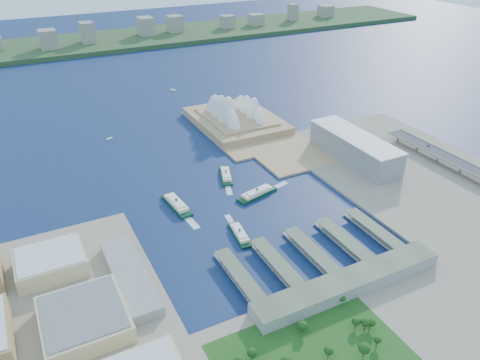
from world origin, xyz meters
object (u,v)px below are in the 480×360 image
ferry_a (176,203)px  car_c (429,146)px  ferry_d (257,192)px  ferry_b (226,174)px  ferry_c (240,232)px  opera_house (236,107)px  toaster_building (354,148)px

ferry_a → car_c: size_ratio=11.80×
ferry_d → car_c: (281.26, -13.07, 10.11)m
ferry_b → car_c: (295.36, -75.29, 10.69)m
ferry_b → ferry_c: bearing=-89.5°
ferry_a → ferry_d: 102.62m
opera_house → car_c: opera_house is taller
ferry_a → toaster_building: bearing=-4.7°
ferry_d → toaster_building: bearing=-95.8°
ferry_d → car_c: bearing=-106.3°
ferry_b → ferry_c: ferry_b is taller
opera_house → toaster_building: opera_house is taller
ferry_a → ferry_d: bearing=-17.4°
opera_house → car_c: (199.00, -236.66, -16.42)m
opera_house → car_c: 309.64m
ferry_b → ferry_c: size_ratio=1.06×
ferry_b → ferry_d: bearing=-57.5°
toaster_building → ferry_b: (-186.36, 38.63, -15.61)m
car_c → ferry_c: bearing=-171.0°
toaster_building → ferry_b: 190.96m
opera_house → toaster_building: (90.00, -200.00, -11.50)m
ferry_c → ferry_b: bearing=-101.8°
ferry_b → ferry_c: (-45.07, -129.28, -0.28)m
ferry_c → opera_house: bearing=-108.5°
opera_house → toaster_building: 219.62m
opera_house → ferry_b: opera_house is taller
toaster_building → ferry_d: (-172.26, -23.59, -15.03)m
ferry_d → ferry_a: bearing=63.9°
ferry_b → car_c: car_c is taller
toaster_building → ferry_c: toaster_building is taller
ferry_c → car_c: car_c is taller
car_c → ferry_d: bearing=177.3°
ferry_d → car_c: size_ratio=11.48×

